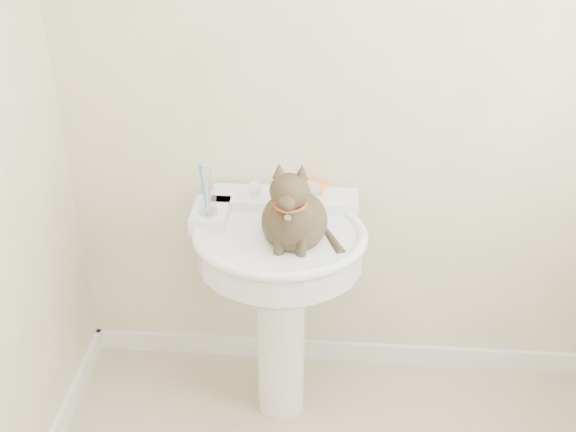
# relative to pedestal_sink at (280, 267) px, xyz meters

# --- Properties ---
(wall_back) EXTENTS (2.20, 0.00, 2.50)m
(wall_back) POSITION_rel_pedestal_sink_xyz_m (0.28, 0.29, 0.59)
(wall_back) COLOR beige
(wall_back) RESTS_ON ground
(baseboard_back) EXTENTS (2.20, 0.02, 0.09)m
(baseboard_back) POSITION_rel_pedestal_sink_xyz_m (0.28, 0.28, -0.62)
(baseboard_back) COLOR white
(baseboard_back) RESTS_ON floor
(pedestal_sink) EXTENTS (0.61, 0.60, 0.84)m
(pedestal_sink) POSITION_rel_pedestal_sink_xyz_m (0.00, 0.00, 0.00)
(pedestal_sink) COLOR white
(pedestal_sink) RESTS_ON floor
(faucet) EXTENTS (0.28, 0.12, 0.14)m
(faucet) POSITION_rel_pedestal_sink_xyz_m (0.00, 0.15, 0.22)
(faucet) COLOR silver
(faucet) RESTS_ON pedestal_sink
(soap_bar) EXTENTS (0.10, 0.08, 0.03)m
(soap_bar) POSITION_rel_pedestal_sink_xyz_m (0.10, 0.24, 0.20)
(soap_bar) COLOR orange
(soap_bar) RESTS_ON pedestal_sink
(toothbrush_cup) EXTENTS (0.07, 0.07, 0.19)m
(toothbrush_cup) POSITION_rel_pedestal_sink_xyz_m (-0.25, 0.04, 0.23)
(toothbrush_cup) COLOR silver
(toothbrush_cup) RESTS_ON pedestal_sink
(cat) EXTENTS (0.24, 0.30, 0.45)m
(cat) POSITION_rel_pedestal_sink_xyz_m (0.05, -0.05, 0.23)
(cat) COLOR #4C4125
(cat) RESTS_ON pedestal_sink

